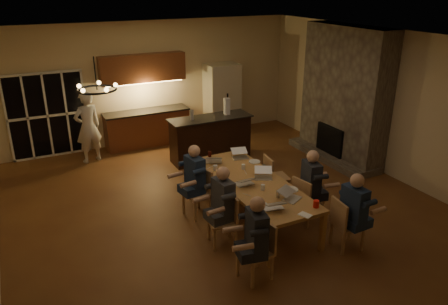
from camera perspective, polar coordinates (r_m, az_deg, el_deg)
floor at (r=8.52m, az=0.61°, el=-7.51°), size 9.00×9.00×0.00m
back_wall at (r=11.92m, az=-9.40°, el=9.02°), size 8.00×0.04×3.20m
right_wall at (r=10.26m, az=21.19°, el=5.79°), size 0.04×9.00×3.20m
ceiling at (r=7.49m, az=0.71°, el=14.53°), size 8.00×9.00×0.04m
french_doors at (r=11.53m, az=-22.06°, el=4.46°), size 1.86×0.08×2.10m
fireplace at (r=10.86m, az=15.44°, el=7.30°), size 0.58×2.50×3.20m
kitchenette at (r=11.63m, az=-10.22°, el=6.63°), size 2.24×0.68×2.40m
refrigerator at (r=12.40m, az=-0.27°, el=6.95°), size 0.90×0.68×2.00m
dining_table at (r=8.10m, az=3.72°, el=-6.17°), size 1.10×2.98×0.75m
bar_island at (r=10.66m, az=-1.79°, el=1.85°), size 2.02×0.69×1.08m
chair_left_near at (r=6.55m, az=4.08°, el=-12.84°), size 0.50×0.50×0.89m
chair_left_mid at (r=7.29m, az=-0.26°, el=-8.88°), size 0.51×0.51×0.89m
chair_left_far at (r=8.17m, az=-3.58°, el=-5.36°), size 0.54×0.54×0.89m
chair_right_near at (r=7.48m, az=15.89°, el=-8.95°), size 0.49×0.49×0.89m
chair_right_mid at (r=8.08m, az=10.94°, el=-6.05°), size 0.51×0.51×0.89m
chair_right_far at (r=8.88m, az=6.93°, el=-3.16°), size 0.50×0.50×0.89m
person_left_near at (r=6.36m, az=4.24°, el=-11.37°), size 0.70×0.70×1.38m
person_right_near at (r=7.29m, az=16.51°, el=-7.65°), size 0.63×0.63×1.38m
person_left_mid at (r=7.23m, az=-0.13°, el=-6.92°), size 0.66×0.66×1.38m
person_right_mid at (r=8.03m, az=11.23°, el=-4.32°), size 0.71×0.71×1.38m
person_left_far at (r=8.12m, az=-3.82°, el=-3.61°), size 0.68×0.68×1.38m
standing_person at (r=10.91m, az=-17.35°, el=3.20°), size 0.73×0.57×1.76m
chandelier at (r=6.27m, az=-16.26°, el=7.89°), size 0.54×0.54×0.03m
laptop_a at (r=7.03m, az=6.37°, el=-6.36°), size 0.36×0.32×0.23m
laptop_b at (r=7.33m, az=8.90°, el=-5.28°), size 0.41×0.40×0.23m
laptop_c at (r=7.77m, az=2.62°, el=-3.38°), size 0.32×0.28×0.23m
laptop_d at (r=8.02m, az=5.18°, el=-2.64°), size 0.42×0.40×0.23m
laptop_e at (r=8.71m, az=-1.35°, el=-0.51°), size 0.41×0.39×0.23m
laptop_f at (r=8.89m, az=2.15°, el=-0.06°), size 0.38×0.35×0.23m
mug_front at (r=7.61m, az=5.09°, el=-4.55°), size 0.07×0.07×0.10m
mug_mid at (r=8.40m, az=2.54°, el=-1.87°), size 0.07×0.07×0.10m
mug_back at (r=8.35m, az=-1.14°, el=-2.00°), size 0.09×0.09×0.10m
redcup_near at (r=7.18m, az=11.94°, el=-6.59°), size 0.09×0.09×0.12m
redcup_mid at (r=8.01m, az=-0.37°, el=-2.99°), size 0.09×0.09×0.12m
can_silver at (r=7.38m, az=7.06°, el=-5.42°), size 0.07×0.07×0.12m
can_cola at (r=8.98m, az=-1.88°, el=-0.20°), size 0.07×0.07×0.12m
can_right at (r=8.35m, az=5.25°, el=-2.01°), size 0.07×0.07×0.12m
plate_near at (r=7.68m, az=8.64°, el=-4.80°), size 0.28×0.28×0.02m
plate_left at (r=7.12m, az=4.88°, el=-6.86°), size 0.23×0.23×0.02m
plate_far at (r=8.75m, az=4.01°, el=-1.19°), size 0.23×0.23×0.02m
notepad at (r=6.94m, az=10.56°, el=-8.02°), size 0.20×0.23×0.01m
bar_bottle at (r=10.27m, az=-4.20°, el=4.92°), size 0.08×0.08×0.24m
bar_blender at (r=10.66m, az=0.37°, el=6.06°), size 0.14×0.14×0.40m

